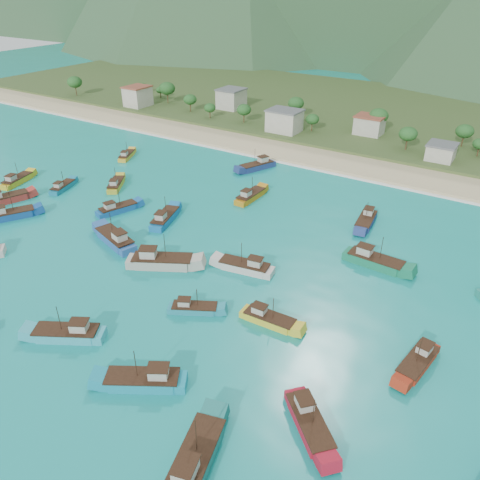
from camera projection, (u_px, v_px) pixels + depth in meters
The scene contains 28 objects.
ground at pixel (181, 295), 83.33m from camera, with size 600.00×600.00×0.00m, color #0C8876.
beach at pixel (345, 163), 141.16m from camera, with size 400.00×18.00×1.20m, color beige.
land at pixel (402, 118), 185.82m from camera, with size 400.00×110.00×2.40m, color #385123.
surf_line at pixel (333, 173), 134.21m from camera, with size 400.00×2.50×0.08m, color white.
village at pixel (386, 132), 152.06m from camera, with size 221.60×27.91×7.81m.
vegetation at pixel (342, 122), 161.38m from camera, with size 277.87×26.21×9.02m.
boat_3 at pixel (144, 381), 64.74m from camera, with size 11.51×8.72×6.73m.
boat_4 at pixel (118, 209), 112.11m from camera, with size 6.07×10.43×5.92m.
boat_5 at pixel (269, 320), 76.50m from camera, with size 9.61×3.17×5.62m.
boat_6 at pixel (115, 240), 98.87m from camera, with size 12.76×7.11×7.23m.
boat_7 at pixel (418, 362), 68.05m from camera, with size 4.46×10.17×5.81m.
boat_8 at pixel (309, 423), 58.84m from camera, with size 9.71×9.31×6.14m.
boat_10 at pixel (250, 196), 118.43m from camera, with size 3.32×10.54×6.19m.
boat_11 at pixel (161, 262), 91.11m from camera, with size 13.18×9.57×7.64m.
boat_12 at pixel (374, 261), 91.46m from camera, with size 12.13×4.12×7.07m.
boat_13 at pixel (116, 185), 125.07m from camera, with size 7.59×9.67×5.70m.
boat_14 at pixel (68, 334), 73.18m from camera, with size 11.33×8.39×6.60m.
boat_15 at pixel (194, 462), 53.85m from camera, with size 6.86×13.07×7.41m.
boat_16 at pixel (127, 156), 145.05m from camera, with size 6.15×9.21×5.28m.
boat_19 at pixel (366, 221), 106.63m from camera, with size 4.37×10.91×6.27m.
boat_24 at pixel (245, 267), 89.91m from camera, with size 11.20×5.00×6.39m.
boat_26 at pixel (6, 199), 116.76m from camera, with size 6.92×11.82×6.71m.
boat_27 at pixel (63, 187), 123.96m from camera, with size 5.14×9.19×5.21m.
boat_28 at pixel (257, 166), 136.67m from camera, with size 7.45×11.76×6.70m.
boat_29 at pixel (194, 309), 79.13m from camera, with size 8.67×6.27×5.03m.
boat_30 at pixel (17, 181), 127.44m from camera, with size 5.63×10.73×6.08m.
boat_31 at pixel (165, 219), 107.67m from camera, with size 6.25×11.30×6.41m.
boat_32 at pixel (11, 215), 109.14m from camera, with size 8.38×11.31×6.59m.
Camera 1 is at (45.11, -51.21, 49.95)m, focal length 35.00 mm.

